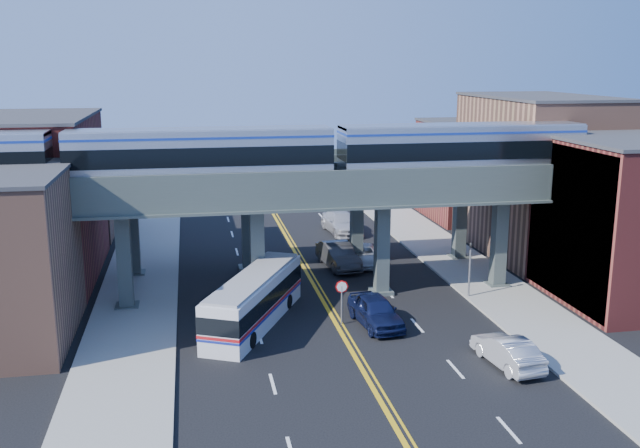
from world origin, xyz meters
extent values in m
plane|color=black|center=(0.00, 0.00, 0.00)|extent=(120.00, 120.00, 0.00)
cube|color=gray|center=(-11.50, 10.00, 0.08)|extent=(5.00, 70.00, 0.16)
cube|color=gray|center=(11.50, 10.00, 0.08)|extent=(5.00, 70.00, 0.16)
cube|color=maroon|center=(-18.50, 16.00, 5.50)|extent=(8.00, 14.00, 11.00)
cube|color=#8E5E49|center=(-18.50, 29.00, 4.00)|extent=(8.00, 10.00, 8.00)
cube|color=maroon|center=(18.50, 4.00, 5.00)|extent=(8.00, 10.00, 10.00)
cube|color=#8E5E49|center=(18.50, 16.00, 6.00)|extent=(8.00, 14.00, 12.00)
cube|color=maroon|center=(18.50, 29.00, 4.50)|extent=(8.00, 10.00, 9.00)
cube|color=teal|center=(14.55, 4.00, 4.75)|extent=(0.10, 9.50, 9.50)
cube|color=#404B48|center=(-12.00, 8.00, 3.00)|extent=(0.85, 0.85, 6.00)
cube|color=#404B48|center=(-4.00, 8.00, 3.00)|extent=(0.85, 0.85, 6.00)
cube|color=#404B48|center=(4.00, 8.00, 3.00)|extent=(0.85, 0.85, 6.00)
cube|color=#404B48|center=(12.00, 8.00, 3.00)|extent=(0.85, 0.85, 6.00)
cube|color=#47524B|center=(0.00, 8.00, 6.70)|extent=(52.00, 3.60, 1.40)
cube|color=#404B48|center=(-12.00, 15.00, 3.00)|extent=(0.85, 0.85, 6.00)
cube|color=#404B48|center=(-4.00, 15.00, 3.00)|extent=(0.85, 0.85, 6.00)
cube|color=#404B48|center=(4.00, 15.00, 3.00)|extent=(0.85, 0.85, 6.00)
cube|color=#404B48|center=(12.00, 15.00, 3.00)|extent=(0.85, 0.85, 6.00)
cube|color=#47524B|center=(0.00, 15.00, 6.70)|extent=(52.00, 3.60, 1.40)
cube|color=black|center=(-18.52, 8.00, 7.53)|extent=(2.24, 2.24, 0.25)
cube|color=black|center=(-12.15, 8.00, 7.53)|extent=(2.24, 2.24, 0.25)
cube|color=black|center=(-2.25, 8.00, 7.53)|extent=(2.24, 2.24, 0.25)
cube|color=silver|center=(-7.20, 8.00, 9.28)|extent=(15.47, 2.95, 3.26)
cube|color=black|center=(-7.20, 8.00, 9.43)|extent=(15.49, 3.01, 1.12)
cube|color=black|center=(4.12, 8.00, 7.53)|extent=(2.24, 2.24, 0.25)
cube|color=black|center=(14.02, 8.00, 7.53)|extent=(2.24, 2.24, 0.25)
cube|color=silver|center=(9.07, 8.00, 9.28)|extent=(15.47, 2.95, 3.26)
cube|color=black|center=(9.07, 8.00, 9.43)|extent=(15.49, 3.01, 1.12)
cylinder|color=slate|center=(0.30, 3.00, 1.15)|extent=(0.09, 0.09, 2.30)
cylinder|color=red|center=(0.30, 3.00, 2.25)|extent=(0.76, 0.04, 0.76)
cylinder|color=slate|center=(9.20, 6.00, 1.60)|extent=(0.12, 0.12, 3.20)
imported|color=black|center=(9.20, 6.00, 3.65)|extent=(0.15, 0.18, 0.90)
cube|color=silver|center=(-4.58, 4.00, 1.37)|extent=(6.65, 10.52, 2.73)
cube|color=black|center=(-4.58, 4.00, 1.72)|extent=(6.72, 10.58, 0.93)
cube|color=#B21419|center=(-4.58, 4.00, 1.10)|extent=(6.71, 10.58, 0.16)
cylinder|color=black|center=(-6.05, 0.95, 0.44)|extent=(2.54, 1.83, 0.88)
cylinder|color=black|center=(-3.30, 6.67, 0.44)|extent=(2.54, 1.83, 0.88)
imported|color=#0F1639|center=(2.18, 2.51, 0.86)|extent=(2.62, 5.28, 1.73)
imported|color=#2E2E31|center=(2.50, 14.31, 0.90)|extent=(2.53, 5.68, 1.81)
imported|color=silver|center=(4.40, 14.86, 0.70)|extent=(2.73, 5.23, 1.40)
imported|color=#B0AFB4|center=(5.00, 24.85, 0.90)|extent=(3.09, 6.40, 1.80)
imported|color=#A4A4A8|center=(7.15, -4.03, 0.76)|extent=(2.18, 4.79, 1.52)
camera|label=1|loc=(-7.92, -34.65, 14.74)|focal=40.00mm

